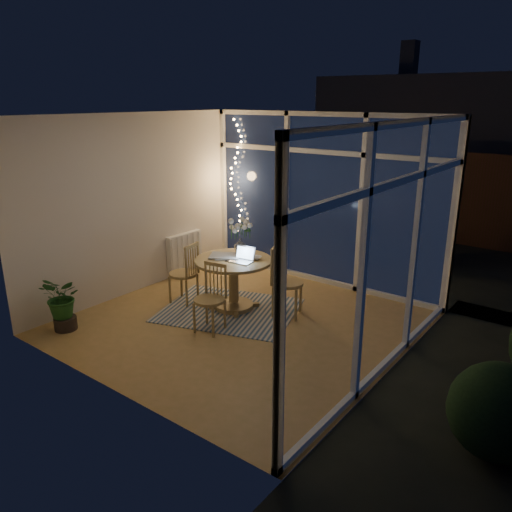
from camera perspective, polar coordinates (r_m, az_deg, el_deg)
name	(u,v)px	position (r m, az deg, el deg)	size (l,w,h in m)	color
floor	(242,323)	(6.54, -1.58, -7.62)	(4.00, 4.00, 0.00)	olive
ceiling	(240,115)	(5.92, -1.80, 15.80)	(4.00, 4.00, 0.00)	silver
wall_back	(324,200)	(7.71, 7.77, 6.35)	(4.00, 0.04, 2.60)	silver
wall_front	(104,268)	(4.78, -16.96, -1.32)	(4.00, 0.04, 2.60)	silver
wall_left	(135,205)	(7.49, -13.71, 5.67)	(0.04, 4.00, 2.60)	silver
wall_right	(399,256)	(5.12, 15.98, 0.04)	(0.04, 4.00, 2.60)	silver
window_wall_back	(323,200)	(7.68, 7.62, 6.31)	(4.00, 0.10, 2.60)	white
window_wall_right	(395,255)	(5.14, 15.57, 0.12)	(0.10, 4.00, 2.60)	white
radiator	(184,251)	(8.24, -8.18, 0.62)	(0.10, 0.70, 0.58)	white
fairy_lights	(235,176)	(8.51, -2.37, 9.09)	(0.24, 0.10, 1.85)	#FFBA66
garden_patio	(418,247)	(10.51, 18.05, 1.03)	(12.00, 6.00, 0.10)	black
garden_fence	(408,193)	(10.92, 16.97, 6.92)	(11.00, 0.08, 1.80)	#3C2615
neighbour_roof	(471,123)	(13.54, 23.40, 13.77)	(7.00, 3.00, 2.20)	#31333B
garden_shrubs	(322,228)	(9.48, 7.60, 3.20)	(0.90, 0.90, 0.90)	black
rug	(229,310)	(6.90, -3.06, -6.18)	(1.77, 1.42, 0.01)	beige
dining_table	(234,284)	(6.84, -2.56, -3.22)	(1.05, 1.05, 0.71)	#A28549
chair_left	(183,272)	(7.08, -8.33, -1.87)	(0.41, 0.41, 0.89)	#A28549
chair_right	(287,281)	(6.59, 3.61, -2.88)	(0.45, 0.45, 0.97)	#A28549
chair_front	(209,298)	(6.17, -5.37, -4.85)	(0.40, 0.40, 0.87)	#A28549
laptop	(241,254)	(6.57, -1.71, 0.19)	(0.29, 0.25, 0.21)	#B5B5B9
flower_vase	(240,244)	(7.02, -1.80, 1.33)	(0.20, 0.20, 0.21)	white
bowl	(256,258)	(6.71, -0.03, -0.21)	(0.15, 0.15, 0.04)	white
newspapers	(226,256)	(6.82, -3.45, -0.01)	(0.41, 0.31, 0.02)	beige
phone	(230,261)	(6.65, -2.99, -0.52)	(0.12, 0.06, 0.01)	black
potted_plant	(63,301)	(6.66, -21.21, -4.84)	(0.54, 0.47, 0.76)	#1B4D1B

